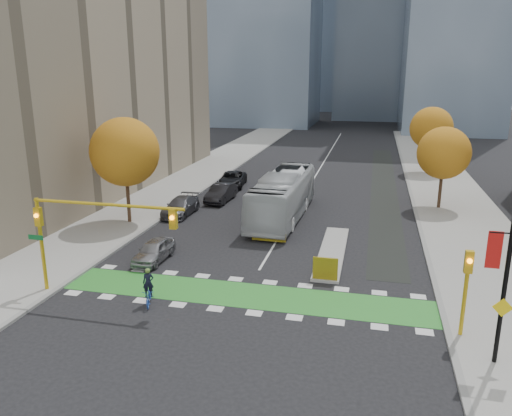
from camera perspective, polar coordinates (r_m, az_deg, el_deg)
The scene contains 23 objects.
ground at distance 25.62m, azimuth -2.22°, elevation -11.29°, with size 300.00×300.00×0.00m, color black.
sidewalk_west at distance 47.82m, azimuth -11.46°, elevation 1.24°, with size 7.00×120.00×0.15m, color gray.
sidewalk_east at distance 44.17m, azimuth 22.32°, elevation -0.79°, with size 7.00×120.00×0.15m, color gray.
curb_west at distance 46.49m, azimuth -7.54°, elevation 1.01°, with size 0.30×120.00×0.16m, color gray.
curb_east at distance 43.73m, azimuth 17.80°, elevation -0.52°, with size 0.30×120.00×0.16m, color gray.
bike_crossing at distance 26.92m, azimuth -1.35°, elevation -9.89°, with size 20.00×3.00×0.01m, color #2B852B.
centre_line at distance 63.40m, azimuth 7.50°, elevation 4.79°, with size 0.15×70.00×0.01m, color silver.
bike_lane_paint at distance 53.31m, azimuth 14.39°, elevation 2.43°, with size 2.50×50.00×0.01m, color black.
median_island at distance 33.15m, azimuth 8.70°, elevation -4.95°, with size 1.60×10.00×0.16m, color gray.
hazard_board at distance 28.42m, azimuth 7.92°, elevation -6.88°, with size 1.40×0.12×1.30m, color yellow.
building_west at distance 53.42m, azimuth -21.96°, elevation 15.38°, with size 16.00×44.00×25.00m, color gray.
tree_west at distance 39.06m, azimuth -14.75°, elevation 6.21°, with size 5.20×5.20×8.22m.
tree_east_near at distance 44.91m, azimuth 20.67°, elevation 5.89°, with size 4.40×4.40×7.08m.
tree_east_far at distance 60.70m, azimuth 19.41°, elevation 8.59°, with size 4.80×4.80×7.65m.
traffic_signal_west at distance 26.82m, azimuth -19.18°, elevation -1.65°, with size 8.53×0.56×5.20m.
traffic_signal_east at distance 23.64m, azimuth 22.93°, elevation -7.66°, with size 0.35×0.43×4.10m.
banner_lamppost at distance 21.38m, azimuth 26.93°, elevation -5.14°, with size 1.65×0.36×8.28m.
cyclist at distance 26.22m, azimuth -12.14°, elevation -9.41°, with size 1.12×1.80×1.96m.
bus at distance 40.11m, azimuth 3.11°, elevation 1.42°, with size 3.10×13.24×3.69m, color silver.
parked_car_a at distance 31.88m, azimuth -11.61°, elevation -4.80°, with size 1.59×3.94×1.34m, color gray.
parked_car_b at distance 45.55m, azimuth -4.02°, elevation 1.74°, with size 1.67×4.78×1.58m, color black.
parked_car_c at distance 41.65m, azimuth -8.60°, elevation 0.19°, with size 2.00×4.92×1.43m, color #525157.
parked_car_d at distance 51.46m, azimuth -2.76°, elevation 3.29°, with size 2.49×5.39×1.50m, color black.
Camera 1 is at (6.22, -22.05, 11.48)m, focal length 35.00 mm.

